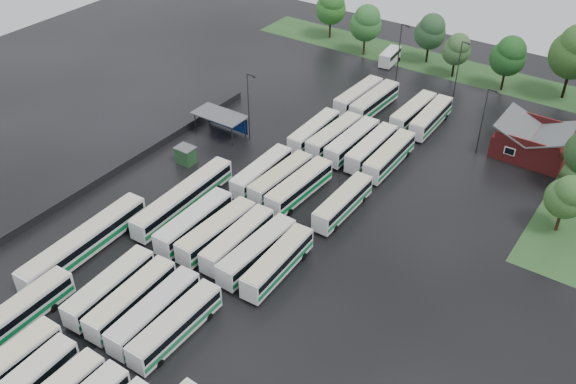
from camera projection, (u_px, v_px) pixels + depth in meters
The scene contains 47 objects.
ground at pixel (218, 251), 76.62m from camera, with size 160.00×160.00×0.00m, color black.
brick_building at pixel (532, 144), 93.20m from camera, with size 10.07×8.60×5.39m.
wash_shed at pixel (221, 117), 97.61m from camera, with size 8.20×4.20×3.58m.
utility_hut at pixel (186, 155), 91.78m from camera, with size 2.70×2.20×2.62m.
grass_strip_north at pixel (448, 67), 119.21m from camera, with size 80.00×10.00×0.01m, color #274D20.
west_fence at pixel (133, 161), 91.88m from camera, with size 0.10×50.00×1.20m, color #2D2D30.
bus_r0c0 at pixel (4, 370), 60.09m from camera, with size 2.61×11.88×3.30m.
bus_r1c0 at pixel (110, 287), 69.12m from camera, with size 3.04×11.74×3.24m.
bus_r1c1 at pixel (131, 299), 67.68m from camera, with size 2.99×11.73×3.24m.
bus_r1c2 at pixel (155, 312), 66.12m from camera, with size 2.90×11.91×3.30m.
bus_r1c3 at pixel (176, 325), 64.65m from camera, with size 2.49×11.63×3.24m.
bus_r2c0 at pixel (194, 222), 78.30m from camera, with size 2.64×11.95×3.32m.
bus_r2c1 at pixel (217, 231), 76.87m from camera, with size 2.98×11.91×3.29m.
bus_r2c2 at pixel (238, 240), 75.65m from camera, with size 2.57×11.53×3.20m.
bus_r2c3 at pixel (257, 251), 73.91m from camera, with size 2.90×11.98×3.31m.
bus_r2c4 at pixel (278, 262), 72.41m from camera, with size 2.89×11.71×3.24m.
bus_r3c0 at pixel (262, 172), 87.49m from camera, with size 2.56×11.42×3.17m.
bus_r3c1 at pixel (281, 178), 86.19m from camera, with size 2.87×11.52×3.18m.
bus_r3c2 at pixel (299, 186), 84.51m from camera, with size 3.00×12.01×3.32m.
bus_r3c4 at pixel (343, 203), 81.75m from camera, with size 2.42×11.31×3.15m.
bus_r4c0 at pixel (314, 131), 96.45m from camera, with size 2.59×11.32×3.14m.
bus_r4c1 at pixel (334, 136), 95.31m from camera, with size 2.92×11.65×3.22m.
bus_r4c2 at pixel (352, 142), 93.89m from camera, with size 2.71×11.79×3.27m.
bus_r4c3 at pixel (371, 148), 92.47m from camera, with size 2.52×11.61×3.23m.
bus_r4c4 at pixel (389, 156), 90.72m from camera, with size 2.64×11.77×3.27m.
bus_r5c0 at pixel (358, 96), 105.83m from camera, with size 2.91×11.72×3.24m.
bus_r5c1 at pixel (374, 101), 104.28m from camera, with size 2.91×11.95×3.30m.
bus_r5c3 at pixel (413, 112), 101.40m from camera, with size 2.78×11.54×3.19m.
bus_r5c4 at pixel (431, 117), 99.90m from camera, with size 2.72×11.62×3.22m.
artic_bus_west_a at pixel (0, 327), 64.50m from camera, with size 2.85×17.11×3.16m.
artic_bus_west_b at pixel (183, 198), 82.53m from camera, with size 2.88×17.34×3.21m.
artic_bus_west_c at pixel (85, 242), 75.15m from camera, with size 3.12×18.02×3.33m.
minibus at pixel (390, 56), 119.77m from camera, with size 2.77×6.14×2.60m.
tree_north_0 at pixel (331, 7), 127.08m from camera, with size 6.10×6.10×10.10m.
tree_north_1 at pixel (366, 23), 120.18m from camera, with size 6.05×6.05×10.01m.
tree_north_2 at pixel (431, 31), 117.47m from camera, with size 5.77×5.77×9.56m.
tree_north_3 at pixel (457, 49), 112.84m from camera, with size 5.01×5.01×8.29m.
tree_north_4 at pixel (509, 56), 107.83m from camera, with size 6.02×6.02×9.96m.
tree_north_5 at pixel (576, 51), 104.19m from camera, with size 7.95×7.95×13.16m.
tree_east_0 at pixel (567, 196), 76.76m from camera, with size 4.97×4.97×8.24m.
lamp_post_ne at pixel (484, 117), 91.29m from camera, with size 1.60×0.31×10.42m.
lamp_post_nw at pixel (249, 102), 94.55m from camera, with size 1.66×0.32×10.81m.
lamp_post_back_w at pixel (400, 49), 110.77m from camera, with size 1.64×0.32×10.63m.
lamp_post_back_e at pixel (459, 66), 105.93m from camera, with size 1.55×0.30×10.04m.
puddle_0 at pixel (81, 338), 65.57m from camera, with size 4.49×4.49×0.01m, color black.
puddle_2 at pixel (168, 219), 81.72m from camera, with size 7.32×7.32×0.01m, color black.
puddle_3 at pixel (261, 272), 73.65m from camera, with size 3.57×3.57×0.01m, color black.
Camera 1 is at (39.93, -43.27, 50.26)m, focal length 40.00 mm.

